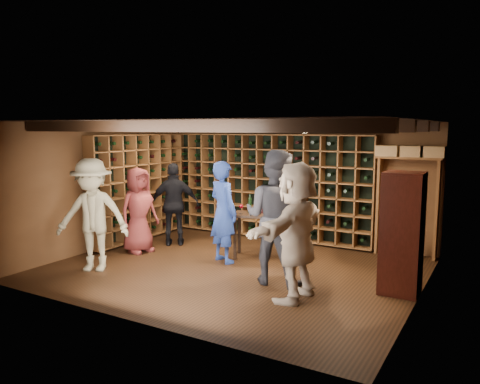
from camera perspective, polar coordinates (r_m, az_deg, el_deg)
The scene contains 13 objects.
ground at distance 8.12m, azimuth -0.89°, elevation -9.34°, with size 6.00×6.00×0.00m, color black.
room_shell at distance 7.80m, azimuth -0.73°, elevation 8.00°, with size 6.00×6.00×6.00m.
wine_rack_back at distance 10.13m, azimuth 3.29°, elevation 0.76°, with size 4.65×0.30×2.20m.
wine_rack_left at distance 10.19m, azimuth -12.28°, elevation 0.63°, with size 0.30×2.65×2.20m.
crate_shelf at distance 9.15m, azimuth 19.94°, elevation 2.17°, with size 1.20×0.32×2.07m.
display_cabinet at distance 7.14m, azimuth 19.09°, elevation -5.07°, with size 0.55×0.50×1.75m.
man_blue_shirt at distance 8.34m, azimuth -2.04°, elevation -2.44°, with size 0.66×0.44×1.82m, color navy.
man_grey_suit at distance 7.20m, azimuth 4.30°, elevation -3.08°, with size 1.01×0.78×2.07m, color black.
guest_red_floral at distance 9.22m, azimuth -12.25°, elevation -2.17°, with size 0.80×0.52×1.65m, color maroon.
guest_woman_black at distance 9.63m, azimuth -7.98°, elevation -1.51°, with size 0.99×0.41×1.69m, color black.
guest_khaki at distance 8.21m, azimuth -17.54°, elevation -2.69°, with size 1.23×0.70×1.90m, color gray.
guest_beige at distance 6.56m, azimuth 6.86°, elevation -4.77°, with size 1.80×0.57×1.95m, color tan.
tasting_table at distance 8.63m, azimuth 2.94°, elevation -3.24°, with size 1.23×0.90×1.11m.
Camera 1 is at (3.97, -6.66, 2.40)m, focal length 35.00 mm.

